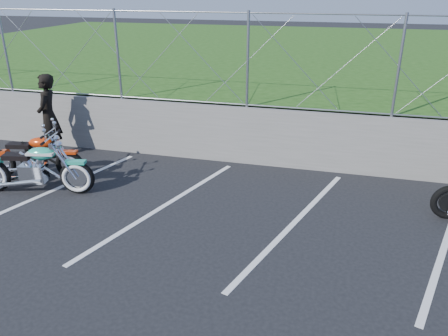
# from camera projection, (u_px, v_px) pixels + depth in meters

# --- Properties ---
(ground) EXTENTS (90.00, 90.00, 0.00)m
(ground) POSITION_uv_depth(u_px,v_px,m) (142.00, 233.00, 7.18)
(ground) COLOR black
(ground) RESTS_ON ground
(retaining_wall) EXTENTS (30.00, 0.22, 1.30)m
(retaining_wall) POSITION_uv_depth(u_px,v_px,m) (204.00, 132.00, 10.04)
(retaining_wall) COLOR #62625D
(retaining_wall) RESTS_ON ground
(grass_field) EXTENTS (30.00, 20.00, 1.30)m
(grass_field) POSITION_uv_depth(u_px,v_px,m) (272.00, 62.00, 18.95)
(grass_field) COLOR #214913
(grass_field) RESTS_ON ground
(chain_link_fence) EXTENTS (28.00, 0.03, 2.00)m
(chain_link_fence) POSITION_uv_depth(u_px,v_px,m) (202.00, 59.00, 9.40)
(chain_link_fence) COLOR gray
(chain_link_fence) RESTS_ON retaining_wall
(parking_lines) EXTENTS (18.29, 4.31, 0.01)m
(parking_lines) POSITION_uv_depth(u_px,v_px,m) (227.00, 214.00, 7.79)
(parking_lines) COLOR silver
(parking_lines) RESTS_ON ground
(cruiser_turquoise) EXTENTS (2.33, 0.74, 1.17)m
(cruiser_turquoise) POSITION_uv_depth(u_px,v_px,m) (36.00, 170.00, 8.41)
(cruiser_turquoise) COLOR black
(cruiser_turquoise) RESTS_ON ground
(naked_orange) EXTENTS (2.05, 0.69, 1.03)m
(naked_orange) POSITION_uv_depth(u_px,v_px,m) (36.00, 158.00, 9.09)
(naked_orange) COLOR black
(naked_orange) RESTS_ON ground
(person_standing) EXTENTS (0.65, 0.81, 1.94)m
(person_standing) POSITION_uv_depth(u_px,v_px,m) (49.00, 116.00, 10.08)
(person_standing) COLOR black
(person_standing) RESTS_ON ground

